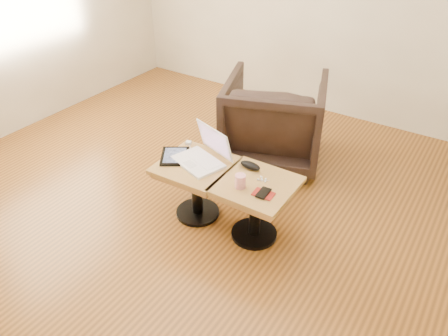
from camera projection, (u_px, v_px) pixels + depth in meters
The scene contains 11 objects.
room_shell at pixel (178, 36), 2.67m from camera, with size 4.52×4.52×2.71m.
side_table_left at pixel (196, 177), 3.18m from camera, with size 0.53×0.53×0.46m.
side_table_right at pixel (256, 197), 2.98m from camera, with size 0.51×0.51×0.46m.
laptop at pixel (203, 155), 3.12m from camera, with size 0.43×0.40×0.25m.
tablet at pixel (175, 156), 3.18m from camera, with size 0.30×0.32×0.02m.
charging_adapter at pixel (188, 143), 3.34m from camera, with size 0.04×0.04×0.02m, color white.
glasses_case at pixel (250, 165), 3.05m from camera, with size 0.16×0.07×0.05m, color black.
striped_cup at pixel (240, 181), 2.85m from camera, with size 0.07×0.07×0.09m, color #F04966.
earbuds_tangle at pixel (262, 179), 2.94m from camera, with size 0.08×0.05×0.01m.
phone_on_sleeve at pixel (263, 193), 2.81m from camera, with size 0.14×0.12×0.02m.
armchair at pixel (274, 120), 3.84m from camera, with size 0.83×0.86×0.78m, color #2F201C.
Camera 1 is at (1.70, -2.08, 2.15)m, focal length 35.00 mm.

